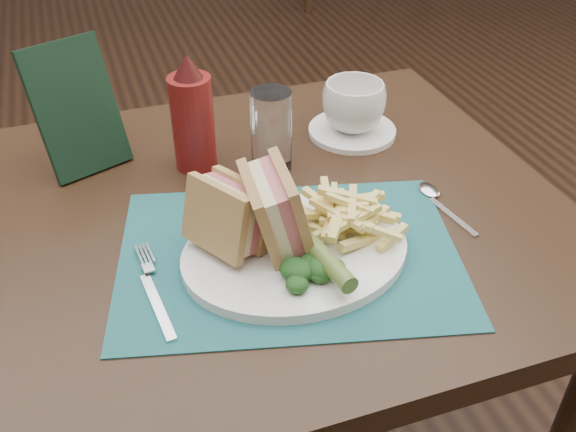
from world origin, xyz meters
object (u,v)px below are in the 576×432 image
object	(u,v)px
table_main	(260,379)
ketchup_bottle	(192,113)
saucer	(352,131)
sandwich_half_b	(260,210)
plate	(295,252)
coffee_cup	(354,106)
drinking_glass	(271,131)
placemat	(289,255)
check_presenter	(76,108)
sandwich_half_a	(215,222)

from	to	relation	value
table_main	ketchup_bottle	bearing A→B (deg)	109.50
saucer	sandwich_half_b	bearing A→B (deg)	-132.88
table_main	plate	xyz separation A→B (m)	(0.02, -0.12, 0.38)
table_main	saucer	xyz separation A→B (m)	(0.22, 0.16, 0.38)
table_main	saucer	distance (m)	0.47
table_main	sandwich_half_b	distance (m)	0.46
coffee_cup	drinking_glass	xyz separation A→B (m)	(-0.16, -0.06, 0.01)
saucer	ketchup_bottle	world-z (taller)	ketchup_bottle
saucer	table_main	bearing A→B (deg)	-144.40
drinking_glass	coffee_cup	bearing A→B (deg)	19.96
placemat	check_presenter	bearing A→B (deg)	125.83
table_main	drinking_glass	world-z (taller)	drinking_glass
table_main	placemat	xyz separation A→B (m)	(0.01, -0.12, 0.38)
sandwich_half_b	drinking_glass	size ratio (longest dim) A/B	0.86
saucer	check_presenter	distance (m)	0.45
plate	coffee_cup	bearing A→B (deg)	51.87
placemat	coffee_cup	size ratio (longest dim) A/B	4.17
coffee_cup	check_presenter	bearing A→B (deg)	174.20
sandwich_half_a	check_presenter	distance (m)	0.34
plate	sandwich_half_a	bearing A→B (deg)	164.92
table_main	check_presenter	size ratio (longest dim) A/B	4.44
saucer	sandwich_half_a	bearing A→B (deg)	-139.12
table_main	check_presenter	world-z (taller)	check_presenter
placemat	table_main	bearing A→B (deg)	97.40
sandwich_half_a	coffee_cup	distance (m)	0.40
sandwich_half_b	ketchup_bottle	bearing A→B (deg)	102.05
placemat	sandwich_half_b	size ratio (longest dim) A/B	3.97
table_main	saucer	bearing A→B (deg)	35.60
placemat	drinking_glass	world-z (taller)	drinking_glass
saucer	plate	bearing A→B (deg)	-125.70
sandwich_half_a	ketchup_bottle	distance (m)	0.25
table_main	sandwich_half_b	xyz separation A→B (m)	(-0.02, -0.10, 0.45)
coffee_cup	ketchup_bottle	bearing A→B (deg)	-176.93
saucer	ketchup_bottle	xyz separation A→B (m)	(-0.28, -0.01, 0.09)
saucer	coffee_cup	world-z (taller)	coffee_cup
plate	sandwich_half_b	size ratio (longest dim) A/B	2.68
sandwich_half_b	ketchup_bottle	world-z (taller)	ketchup_bottle
placemat	saucer	xyz separation A→B (m)	(0.21, 0.28, 0.00)
sandwich_half_a	drinking_glass	bearing A→B (deg)	24.70
plate	check_presenter	bearing A→B (deg)	123.58
placemat	drinking_glass	xyz separation A→B (m)	(0.04, 0.22, 0.06)
placemat	sandwich_half_b	world-z (taller)	sandwich_half_b
drinking_glass	check_presenter	size ratio (longest dim) A/B	0.64
coffee_cup	sandwich_half_b	bearing A→B (deg)	-132.88
ketchup_bottle	coffee_cup	bearing A→B (deg)	3.07
check_presenter	placemat	bearing A→B (deg)	-75.96
table_main	drinking_glass	bearing A→B (deg)	59.29
drinking_glass	check_presenter	bearing A→B (deg)	159.30
ketchup_bottle	placemat	bearing A→B (deg)	-75.69
placemat	coffee_cup	bearing A→B (deg)	52.81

